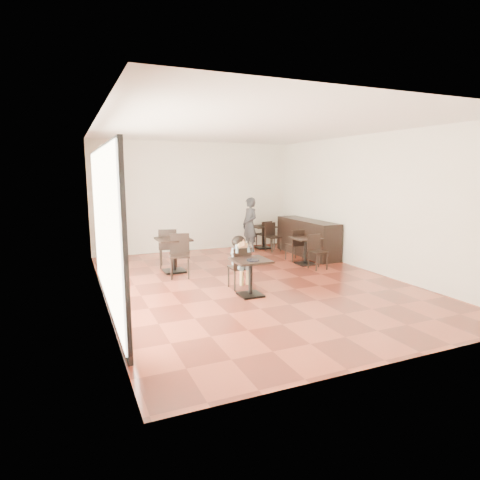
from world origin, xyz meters
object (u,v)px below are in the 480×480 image
cafe_table_mid (305,251)px  chair_back_a (264,234)px  chair_back_b (273,237)px  chair_left_b (180,256)px  child (239,262)px  chair_left_a (168,248)px  chair_mid_b (318,252)px  child_table (250,278)px  cafe_table_back (263,237)px  cafe_table_left (174,255)px  chair_mid_a (294,245)px  adult_patron (250,225)px  child_chair (239,268)px

cafe_table_mid → chair_back_a: chair_back_a is taller
chair_back_b → chair_left_b: bearing=-159.9°
child → chair_left_a: size_ratio=1.11×
chair_mid_b → chair_back_a: size_ratio=0.99×
child_table → chair_left_a: (-0.87, 2.95, 0.13)m
child_table → chair_left_a: 3.08m
cafe_table_back → chair_mid_b: bearing=-90.2°
child_table → child: size_ratio=0.66×
chair_left_a → chair_back_a: size_ratio=1.15×
cafe_table_left → chair_mid_b: (3.26, -1.12, 0.01)m
cafe_table_mid → chair_mid_a: size_ratio=0.83×
child_table → cafe_table_left: size_ratio=0.88×
cafe_table_back → chair_mid_a: chair_mid_a is taller
adult_patron → chair_mid_a: bearing=11.3°
child_chair → chair_mid_b: (2.39, 0.73, -0.01)m
child_chair → cafe_table_back: 4.41m
chair_back_a → adult_patron: bearing=20.9°
cafe_table_left → chair_back_b: 3.58m
child_table → chair_back_a: bearing=60.4°
child → chair_mid_a: size_ratio=1.28×
cafe_table_back → chair_mid_b: 2.97m
adult_patron → child: bearing=-37.0°
chair_mid_b → chair_back_b: (0.07, 2.42, 0.00)m
chair_back_b → chair_mid_b: bearing=-100.6°
cafe_table_mid → chair_mid_a: (0.00, 0.55, 0.07)m
child → chair_mid_b: bearing=17.0°
chair_mid_b → cafe_table_left: bearing=157.7°
adult_patron → chair_left_b: size_ratio=1.65×
adult_patron → chair_back_b: size_ratio=1.90×
chair_mid_a → chair_back_b: size_ratio=0.99×
cafe_table_back → chair_back_a: size_ratio=0.83×
child_table → chair_left_a: bearing=106.5°
child_chair → chair_left_a: bearing=-70.0°
child_table → cafe_table_mid: size_ratio=1.02×
child_chair → chair_left_b: size_ratio=0.88×
cafe_table_mid → cafe_table_left: size_ratio=0.86×
child → chair_back_a: 4.50m
chair_left_b → chair_back_a: 4.15m
child_chair → adult_patron: bearing=-118.0°
child_table → child_chair: bearing=90.0°
child_table → chair_mid_a: 3.37m
cafe_table_back → chair_mid_b: size_ratio=0.84×
child → chair_left_b: (-0.87, 1.30, -0.05)m
adult_patron → cafe_table_mid: adult_patron is taller
chair_back_b → adult_patron: bearing=150.0°
adult_patron → chair_mid_b: (0.58, -2.67, -0.38)m
child_table → adult_patron: size_ratio=0.44×
cafe_table_mid → cafe_table_back: size_ratio=0.99×
child → cafe_table_back: 4.41m
child_chair → chair_back_b: size_ratio=1.02×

